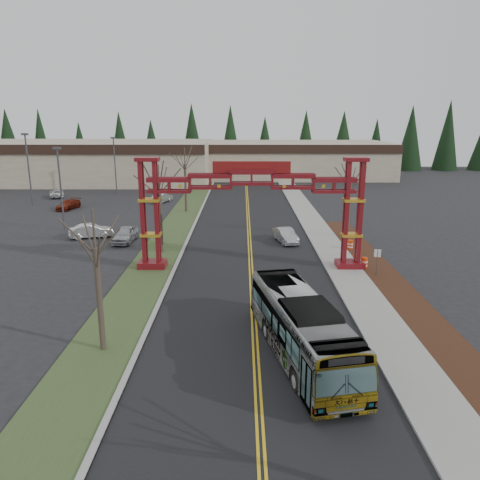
{
  "coord_description": "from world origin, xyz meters",
  "views": [
    {
      "loc": [
        -0.7,
        -18.15,
        11.83
      ],
      "look_at": [
        -0.87,
        14.4,
        3.3
      ],
      "focal_mm": 35.0,
      "sensor_mm": 36.0,
      "label": 1
    }
  ],
  "objects_px": {
    "light_pole_mid": "(28,164)",
    "bare_tree_right_far": "(350,182)",
    "barrel_south": "(364,263)",
    "retail_building_east": "(294,159)",
    "parked_car_near_b": "(91,231)",
    "bare_tree_median_mid": "(159,190)",
    "barrel_north": "(350,245)",
    "light_pole_far": "(115,161)",
    "parked_car_near_a": "(125,234)",
    "transit_bus": "(301,328)",
    "gateway_arch": "(251,195)",
    "silver_sedan": "(286,235)",
    "retail_building_west": "(89,161)",
    "parked_car_far_a": "(162,198)",
    "light_pole_near": "(60,183)",
    "barrel_mid": "(356,260)",
    "parked_car_far_b": "(57,193)",
    "bare_tree_median_far": "(185,164)",
    "bare_tree_median_near": "(95,249)",
    "street_sign": "(377,257)",
    "parked_car_mid_a": "(68,205)"
  },
  "relations": [
    {
      "from": "parked_car_far_a",
      "to": "silver_sedan",
      "type": "bearing_deg",
      "value": 147.43
    },
    {
      "from": "bare_tree_median_near",
      "to": "light_pole_mid",
      "type": "relative_size",
      "value": 0.77
    },
    {
      "from": "bare_tree_right_far",
      "to": "light_pole_far",
      "type": "xyz_separation_m",
      "value": [
        -30.8,
        27.77,
        -0.47
      ]
    },
    {
      "from": "bare_tree_right_far",
      "to": "light_pole_near",
      "type": "height_order",
      "value": "light_pole_near"
    },
    {
      "from": "parked_car_near_b",
      "to": "light_pole_near",
      "type": "height_order",
      "value": "light_pole_near"
    },
    {
      "from": "parked_car_far_b",
      "to": "parked_car_far_a",
      "type": "bearing_deg",
      "value": 143.67
    },
    {
      "from": "silver_sedan",
      "to": "parked_car_near_a",
      "type": "height_order",
      "value": "parked_car_near_a"
    },
    {
      "from": "silver_sedan",
      "to": "barrel_mid",
      "type": "bearing_deg",
      "value": -70.64
    },
    {
      "from": "light_pole_far",
      "to": "barrel_south",
      "type": "distance_m",
      "value": 48.68
    },
    {
      "from": "light_pole_mid",
      "to": "retail_building_west",
      "type": "bearing_deg",
      "value": 89.73
    },
    {
      "from": "transit_bus",
      "to": "parked_car_far_b",
      "type": "bearing_deg",
      "value": 110.99
    },
    {
      "from": "light_pole_far",
      "to": "gateway_arch",
      "type": "bearing_deg",
      "value": -61.25
    },
    {
      "from": "gateway_arch",
      "to": "light_pole_mid",
      "type": "xyz_separation_m",
      "value": [
        -30.12,
        28.3,
        -0.3
      ]
    },
    {
      "from": "transit_bus",
      "to": "light_pole_far",
      "type": "height_order",
      "value": "light_pole_far"
    },
    {
      "from": "bare_tree_right_far",
      "to": "barrel_north",
      "type": "xyz_separation_m",
      "value": [
        -0.75,
        -4.74,
        -5.18
      ]
    },
    {
      "from": "light_pole_near",
      "to": "barrel_south",
      "type": "xyz_separation_m",
      "value": [
        29.06,
        -13.1,
        -4.67
      ]
    },
    {
      "from": "bare_tree_median_far",
      "to": "street_sign",
      "type": "height_order",
      "value": "bare_tree_median_far"
    },
    {
      "from": "bare_tree_median_near",
      "to": "bare_tree_right_far",
      "type": "relative_size",
      "value": 0.96
    },
    {
      "from": "gateway_arch",
      "to": "silver_sedan",
      "type": "distance_m",
      "value": 10.37
    },
    {
      "from": "barrel_south",
      "to": "barrel_north",
      "type": "bearing_deg",
      "value": 88.74
    },
    {
      "from": "bare_tree_median_far",
      "to": "barrel_south",
      "type": "xyz_separation_m",
      "value": [
        17.13,
        -23.6,
        -5.64
      ]
    },
    {
      "from": "retail_building_west",
      "to": "transit_bus",
      "type": "relative_size",
      "value": 4.04
    },
    {
      "from": "bare_tree_median_far",
      "to": "light_pole_far",
      "type": "relative_size",
      "value": 0.92
    },
    {
      "from": "light_pole_near",
      "to": "barrel_mid",
      "type": "bearing_deg",
      "value": -23.6
    },
    {
      "from": "transit_bus",
      "to": "parked_car_mid_a",
      "type": "bearing_deg",
      "value": 111.86
    },
    {
      "from": "street_sign",
      "to": "barrel_south",
      "type": "distance_m",
      "value": 2.24
    },
    {
      "from": "parked_car_near_b",
      "to": "parked_car_near_a",
      "type": "bearing_deg",
      "value": -132.73
    },
    {
      "from": "barrel_mid",
      "to": "light_pole_near",
      "type": "bearing_deg",
      "value": 156.4
    },
    {
      "from": "parked_car_far_a",
      "to": "gateway_arch",
      "type": "bearing_deg",
      "value": 134.03
    },
    {
      "from": "retail_building_east",
      "to": "silver_sedan",
      "type": "relative_size",
      "value": 9.04
    },
    {
      "from": "light_pole_far",
      "to": "barrel_north",
      "type": "height_order",
      "value": "light_pole_far"
    },
    {
      "from": "retail_building_west",
      "to": "bare_tree_median_mid",
      "type": "xyz_separation_m",
      "value": [
        22.0,
        -49.48,
        1.94
      ]
    },
    {
      "from": "parked_car_near_b",
      "to": "bare_tree_median_mid",
      "type": "height_order",
      "value": "bare_tree_median_mid"
    },
    {
      "from": "retail_building_west",
      "to": "parked_car_far_a",
      "type": "bearing_deg",
      "value": -53.04
    },
    {
      "from": "light_pole_far",
      "to": "light_pole_mid",
      "type": "bearing_deg",
      "value": -134.1
    },
    {
      "from": "parked_car_near_b",
      "to": "street_sign",
      "type": "xyz_separation_m",
      "value": [
        25.63,
        -11.96,
        0.86
      ]
    },
    {
      "from": "parked_car_near_a",
      "to": "bare_tree_median_mid",
      "type": "height_order",
      "value": "bare_tree_median_mid"
    },
    {
      "from": "silver_sedan",
      "to": "barrel_south",
      "type": "relative_size",
      "value": 4.38
    },
    {
      "from": "barrel_south",
      "to": "retail_building_east",
      "type": "bearing_deg",
      "value": 89.2
    },
    {
      "from": "retail_building_east",
      "to": "parked_car_mid_a",
      "type": "height_order",
      "value": "retail_building_east"
    },
    {
      "from": "parked_car_near_b",
      "to": "barrel_north",
      "type": "relative_size",
      "value": 4.6
    },
    {
      "from": "transit_bus",
      "to": "parked_car_near_b",
      "type": "height_order",
      "value": "transit_bus"
    },
    {
      "from": "parked_car_far_b",
      "to": "bare_tree_median_far",
      "type": "bearing_deg",
      "value": 129.8
    },
    {
      "from": "parked_car_near_a",
      "to": "light_pole_mid",
      "type": "distance_m",
      "value": 27.35
    },
    {
      "from": "parked_car_mid_a",
      "to": "bare_tree_right_far",
      "type": "height_order",
      "value": "bare_tree_right_far"
    },
    {
      "from": "light_pole_far",
      "to": "barrel_mid",
      "type": "relative_size",
      "value": 8.6
    },
    {
      "from": "parked_car_mid_a",
      "to": "street_sign",
      "type": "distance_m",
      "value": 43.18
    },
    {
      "from": "light_pole_near",
      "to": "gateway_arch",
      "type": "bearing_deg",
      "value": -32.95
    },
    {
      "from": "light_pole_mid",
      "to": "bare_tree_right_far",
      "type": "bearing_deg",
      "value": -24.34
    },
    {
      "from": "transit_bus",
      "to": "bare_tree_right_far",
      "type": "relative_size",
      "value": 1.45
    }
  ]
}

